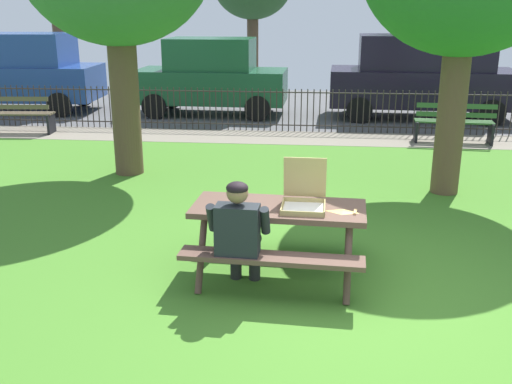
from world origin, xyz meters
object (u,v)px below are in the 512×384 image
Objects in this scene: parked_car_center at (211,76)px; pizza_box_open at (304,196)px; pizza_slice_on_table at (345,211)px; park_bench_center at (454,123)px; picnic_table_foreground at (279,221)px; parked_car_right at (423,75)px; park_bench_left at (17,115)px; adult_at_table at (239,232)px; parked_car_left at (12,71)px.

pizza_box_open is at bearing -74.59° from parked_car_center.
park_bench_center is at bearing 69.53° from pizza_slice_on_table.
parked_car_right is (3.02, 9.64, 0.50)m from picnic_table_foreground.
parked_car_right reaches higher than park_bench_left.
pizza_slice_on_table reaches higher than picnic_table_foreground.
park_bench_center is 0.35× the size of parked_car_right.
parked_car_right is at bearing 72.60° from picnic_table_foreground.
park_bench_left reaches higher than pizza_slice_on_table.
adult_at_table is 9.41m from park_bench_left.
parked_car_right is at bearing 76.51° from pizza_slice_on_table.
park_bench_left and park_bench_center have the same top height.
parked_car_right reaches higher than picnic_table_foreground.
parked_car_center is at bearing 152.99° from park_bench_center.
parked_car_left is (-11.11, 2.88, 0.68)m from park_bench_center.
adult_at_table is 0.73× the size of park_bench_left.
park_bench_left is 0.35× the size of parked_car_left.
parked_car_right is (3.38, 10.13, 0.44)m from adult_at_table.
parked_car_left and parked_car_right have the same top height.
pizza_slice_on_table is 0.24× the size of adult_at_table.
adult_at_table reaches higher than pizza_slice_on_table.
pizza_box_open is 10.03m from parked_car_right.
parked_car_center is at bearing 103.97° from picnic_table_foreground.
parked_car_left is at bearing 126.55° from adult_at_table.
parked_car_left is at bearing 129.18° from picnic_table_foreground.
pizza_box_open is 0.31× the size of park_bench_left.
parked_car_left is at bearing 180.00° from parked_car_right.
adult_at_table is at bearing -108.43° from parked_car_right.
park_bench_left is 0.35× the size of parked_car_right.
adult_at_table is 0.73× the size of park_bench_center.
adult_at_table is at bearing -78.57° from parked_car_center.
parked_car_left is at bearing 131.16° from pizza_slice_on_table.
park_bench_center is 11.50m from parked_car_left.
pizza_slice_on_table is at bearing -72.51° from parked_car_center.
parked_car_right is at bearing 17.07° from park_bench_left.
pizza_box_open is at bearing -45.63° from park_bench_left.
pizza_box_open is 0.13× the size of parked_car_center.
adult_at_table is 10.34m from parked_car_center.
park_bench_center reaches higher than pizza_slice_on_table.
parked_car_left reaches higher than park_bench_center.
park_bench_left is (-7.04, 6.89, -0.36)m from pizza_slice_on_table.
park_bench_center is 2.97m from parked_car_right.
park_bench_center reaches higher than picnic_table_foreground.
park_bench_center is (9.61, -0.00, 0.00)m from park_bench_left.
park_bench_left is (-6.62, 6.76, -0.47)m from pizza_box_open.
parked_car_left is at bearing 165.47° from park_bench_center.
adult_at_table is 10.68m from parked_car_right.
adult_at_table is 8.10m from park_bench_center.
picnic_table_foreground is 9.95m from parked_car_center.
parked_car_left reaches higher than parked_car_center.
parked_car_center reaches higher than picnic_table_foreground.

